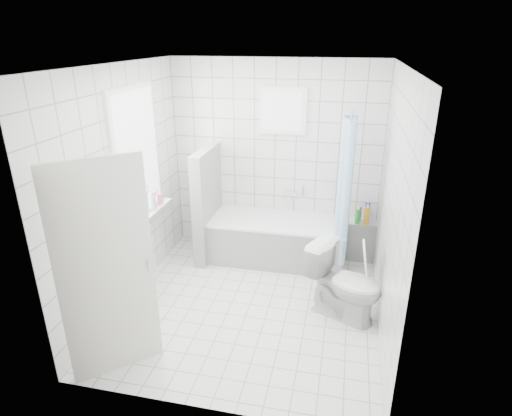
# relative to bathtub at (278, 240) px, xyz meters

# --- Properties ---
(ground) EXTENTS (3.00, 3.00, 0.00)m
(ground) POSITION_rel_bathtub_xyz_m (-0.12, -1.12, -0.29)
(ground) COLOR white
(ground) RESTS_ON ground
(ceiling) EXTENTS (3.00, 3.00, 0.00)m
(ceiling) POSITION_rel_bathtub_xyz_m (-0.12, -1.12, 2.31)
(ceiling) COLOR white
(ceiling) RESTS_ON ground
(wall_back) EXTENTS (2.80, 0.02, 2.60)m
(wall_back) POSITION_rel_bathtub_xyz_m (-0.12, 0.38, 1.01)
(wall_back) COLOR white
(wall_back) RESTS_ON ground
(wall_front) EXTENTS (2.80, 0.02, 2.60)m
(wall_front) POSITION_rel_bathtub_xyz_m (-0.12, -2.62, 1.01)
(wall_front) COLOR white
(wall_front) RESTS_ON ground
(wall_left) EXTENTS (0.02, 3.00, 2.60)m
(wall_left) POSITION_rel_bathtub_xyz_m (-1.52, -1.12, 1.01)
(wall_left) COLOR white
(wall_left) RESTS_ON ground
(wall_right) EXTENTS (0.02, 3.00, 2.60)m
(wall_right) POSITION_rel_bathtub_xyz_m (1.28, -1.12, 1.01)
(wall_right) COLOR white
(wall_right) RESTS_ON ground
(window_left) EXTENTS (0.01, 0.90, 1.40)m
(window_left) POSITION_rel_bathtub_xyz_m (-1.48, -0.82, 1.31)
(window_left) COLOR white
(window_left) RESTS_ON wall_left
(window_back) EXTENTS (0.50, 0.01, 0.50)m
(window_back) POSITION_rel_bathtub_xyz_m (-0.02, 0.33, 1.66)
(window_back) COLOR white
(window_back) RESTS_ON wall_back
(window_sill) EXTENTS (0.18, 1.02, 0.08)m
(window_sill) POSITION_rel_bathtub_xyz_m (-1.43, -0.82, 0.57)
(window_sill) COLOR white
(window_sill) RESTS_ON wall_left
(door) EXTENTS (0.61, 0.57, 2.00)m
(door) POSITION_rel_bathtub_xyz_m (-1.08, -2.33, 0.71)
(door) COLOR silver
(door) RESTS_ON ground
(bathtub) EXTENTS (1.78, 0.77, 0.58)m
(bathtub) POSITION_rel_bathtub_xyz_m (0.00, 0.00, 0.00)
(bathtub) COLOR white
(bathtub) RESTS_ON ground
(partition_wall) EXTENTS (0.15, 0.85, 1.50)m
(partition_wall) POSITION_rel_bathtub_xyz_m (-0.95, -0.05, 0.46)
(partition_wall) COLOR white
(partition_wall) RESTS_ON ground
(tiled_ledge) EXTENTS (0.40, 0.24, 0.55)m
(tiled_ledge) POSITION_rel_bathtub_xyz_m (1.10, 0.25, -0.02)
(tiled_ledge) COLOR white
(tiled_ledge) RESTS_ON ground
(toilet) EXTENTS (0.91, 0.74, 0.81)m
(toilet) POSITION_rel_bathtub_xyz_m (0.91, -1.09, 0.11)
(toilet) COLOR white
(toilet) RESTS_ON ground
(curtain_rod) EXTENTS (0.02, 0.80, 0.02)m
(curtain_rod) POSITION_rel_bathtub_xyz_m (0.83, -0.02, 1.71)
(curtain_rod) COLOR silver
(curtain_rod) RESTS_ON wall_back
(shower_curtain) EXTENTS (0.14, 0.48, 1.78)m
(shower_curtain) POSITION_rel_bathtub_xyz_m (0.83, -0.16, 0.81)
(shower_curtain) COLOR #4999D8
(shower_curtain) RESTS_ON curtain_rod
(tub_faucet) EXTENTS (0.18, 0.06, 0.06)m
(tub_faucet) POSITION_rel_bathtub_xyz_m (0.10, 0.33, 0.56)
(tub_faucet) COLOR silver
(tub_faucet) RESTS_ON wall_back
(sill_bottles) EXTENTS (0.15, 0.77, 0.32)m
(sill_bottles) POSITION_rel_bathtub_xyz_m (-1.42, -0.86, 0.75)
(sill_bottles) COLOR #D95470
(sill_bottles) RESTS_ON window_sill
(ledge_bottles) EXTENTS (0.18, 0.17, 0.27)m
(ledge_bottles) POSITION_rel_bathtub_xyz_m (1.09, 0.22, 0.38)
(ledge_bottles) COLOR orange
(ledge_bottles) RESTS_ON tiled_ledge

